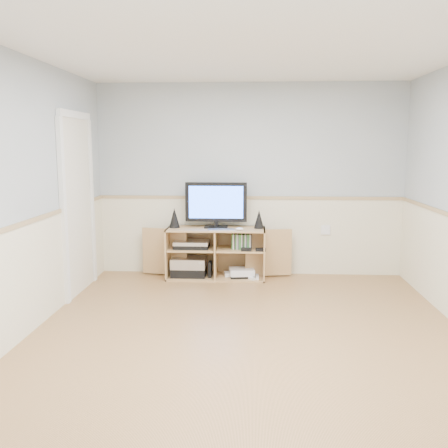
{
  "coord_description": "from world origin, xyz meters",
  "views": [
    {
      "loc": [
        0.04,
        -4.3,
        1.7
      ],
      "look_at": [
        -0.28,
        1.2,
        0.83
      ],
      "focal_mm": 40.0,
      "sensor_mm": 36.0,
      "label": 1
    }
  ],
  "objects_px": {
    "monitor": "(216,203)",
    "game_consoles": "(241,273)",
    "media_cabinet": "(216,252)",
    "keyboard": "(221,230)"
  },
  "relations": [
    {
      "from": "media_cabinet",
      "to": "monitor",
      "type": "relative_size",
      "value": 2.49
    },
    {
      "from": "monitor",
      "to": "keyboard",
      "type": "xyz_separation_m",
      "value": [
        0.08,
        -0.19,
        -0.31
      ]
    },
    {
      "from": "keyboard",
      "to": "game_consoles",
      "type": "xyz_separation_m",
      "value": [
        0.25,
        0.13,
        -0.59
      ]
    },
    {
      "from": "monitor",
      "to": "keyboard",
      "type": "relative_size",
      "value": 2.43
    },
    {
      "from": "media_cabinet",
      "to": "game_consoles",
      "type": "bearing_deg",
      "value": -11.93
    },
    {
      "from": "media_cabinet",
      "to": "game_consoles",
      "type": "relative_size",
      "value": 4.29
    },
    {
      "from": "monitor",
      "to": "game_consoles",
      "type": "relative_size",
      "value": 1.72
    },
    {
      "from": "media_cabinet",
      "to": "keyboard",
      "type": "height_order",
      "value": "keyboard"
    },
    {
      "from": "media_cabinet",
      "to": "keyboard",
      "type": "relative_size",
      "value": 6.07
    },
    {
      "from": "media_cabinet",
      "to": "game_consoles",
      "type": "distance_m",
      "value": 0.42
    }
  ]
}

